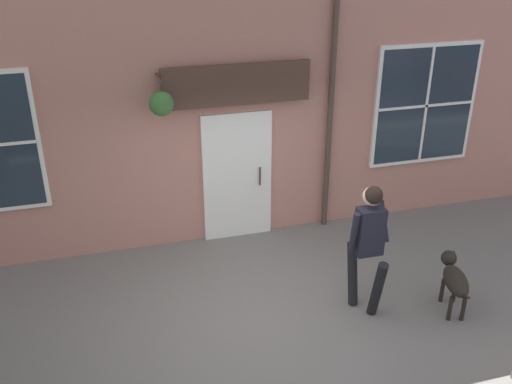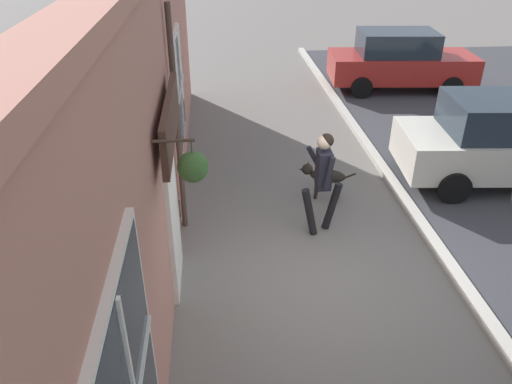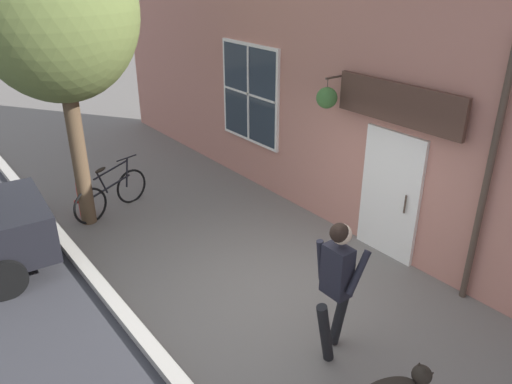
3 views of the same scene
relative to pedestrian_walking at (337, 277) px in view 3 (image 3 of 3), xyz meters
The scene contains 6 objects.
ground_plane 1.74m from the pedestrian_walking, 98.47° to the right, with size 90.00×90.00×0.00m, color #66605B.
storefront_facade 3.05m from the pedestrian_walking, 152.48° to the right, with size 0.95×18.00×4.30m.
pedestrian_walking is the anchor object (origin of this frame).
street_tree_by_curb 5.91m from the pedestrian_walking, 77.55° to the right, with size 2.62×2.36×5.18m.
leaning_bicycle 5.37m from the pedestrian_walking, 83.36° to the right, with size 1.67×0.57×1.00m.
fire_hydrant 5.58m from the pedestrian_walking, 78.29° to the right, with size 0.34×0.20×0.77m.
Camera 3 is at (3.89, 4.58, 4.46)m, focal length 35.00 mm.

